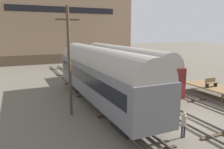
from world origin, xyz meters
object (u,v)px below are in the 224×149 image
train_car_maroon (121,64)px  person_worker (184,122)px  utility_pole (69,60)px  train_car_grey (100,73)px  bench (211,82)px

train_car_maroon → person_worker: bearing=-99.2°
utility_pole → person_worker: bearing=-50.9°
train_car_grey → utility_pole: utility_pole is taller
train_car_grey → train_car_maroon: size_ratio=0.95×
train_car_grey → bench: 11.83m
train_car_grey → train_car_maroon: train_car_grey is taller
train_car_maroon → person_worker: size_ratio=10.83×
bench → person_worker: size_ratio=0.83×
train_car_maroon → utility_pole: bearing=-140.8°
train_car_grey → train_car_maroon: 6.71m
train_car_maroon → bench: 9.89m
utility_pole → train_car_maroon: bearing=39.2°
bench → utility_pole: bearing=177.3°
train_car_grey → utility_pole: bearing=-156.5°
person_worker → utility_pole: bearing=129.1°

